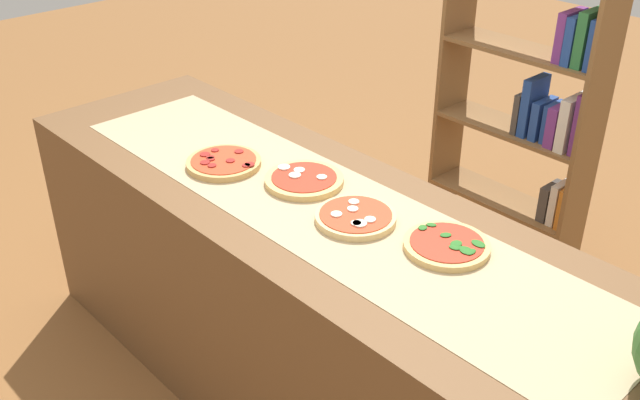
% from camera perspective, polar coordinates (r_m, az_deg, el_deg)
% --- Properties ---
extents(counter, '(2.60, 0.75, 0.88)m').
position_cam_1_polar(counter, '(2.56, -0.00, -8.97)').
color(counter, brown).
rests_on(counter, ground_plane).
extents(parchment_paper, '(2.14, 0.49, 0.00)m').
position_cam_1_polar(parchment_paper, '(2.31, -0.00, -0.41)').
color(parchment_paper, tan).
rests_on(parchment_paper, counter).
extents(pizza_pepperoni_0, '(0.26, 0.26, 0.03)m').
position_cam_1_polar(pizza_pepperoni_0, '(2.57, -7.58, 2.94)').
color(pizza_pepperoni_0, tan).
rests_on(pizza_pepperoni_0, parchment_paper).
extents(pizza_mozzarella_1, '(0.27, 0.27, 0.03)m').
position_cam_1_polar(pizza_mozzarella_1, '(2.44, -1.27, 1.61)').
color(pizza_mozzarella_1, '#DBB26B').
rests_on(pizza_mozzarella_1, parchment_paper).
extents(pizza_mozzarella_2, '(0.25, 0.25, 0.03)m').
position_cam_1_polar(pizza_mozzarella_2, '(2.23, 2.82, -1.35)').
color(pizza_mozzarella_2, '#E5C17F').
rests_on(pizza_mozzarella_2, parchment_paper).
extents(pizza_spinach_3, '(0.25, 0.25, 0.03)m').
position_cam_1_polar(pizza_spinach_3, '(2.13, 9.95, -3.51)').
color(pizza_spinach_3, '#DBB26B').
rests_on(pizza_spinach_3, parchment_paper).
extents(bookshelf, '(0.73, 0.23, 1.45)m').
position_cam_1_polar(bookshelf, '(3.30, 16.27, 4.24)').
color(bookshelf, brown).
rests_on(bookshelf, ground_plane).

